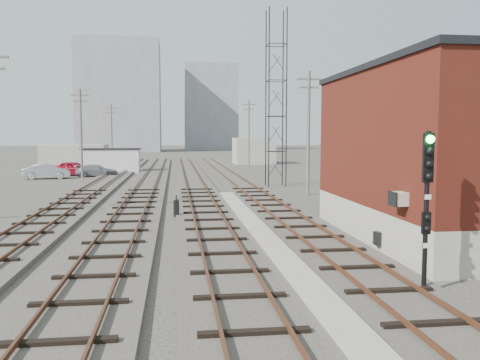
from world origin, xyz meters
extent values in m
plane|color=#282621|center=(0.00, 60.00, 0.00)|extent=(320.00, 320.00, 0.00)
cube|color=#332D28|center=(2.50, 39.00, 0.10)|extent=(3.20, 90.00, 0.20)
cube|color=#4C2816|center=(1.78, 39.00, 0.33)|extent=(0.07, 90.00, 0.12)
cube|color=#4C2816|center=(3.22, 39.00, 0.33)|extent=(0.07, 90.00, 0.12)
cube|color=#332D28|center=(-1.50, 39.00, 0.10)|extent=(3.20, 90.00, 0.20)
cube|color=#4C2816|center=(-2.22, 39.00, 0.33)|extent=(0.07, 90.00, 0.12)
cube|color=#4C2816|center=(-0.78, 39.00, 0.33)|extent=(0.07, 90.00, 0.12)
cube|color=#332D28|center=(-5.50, 39.00, 0.10)|extent=(3.20, 90.00, 0.20)
cube|color=#4C2816|center=(-6.22, 39.00, 0.33)|extent=(0.07, 90.00, 0.12)
cube|color=#4C2816|center=(-4.78, 39.00, 0.33)|extent=(0.07, 90.00, 0.12)
cube|color=#332D28|center=(-9.50, 39.00, 0.10)|extent=(3.20, 90.00, 0.20)
cube|color=#4C2816|center=(-10.22, 39.00, 0.33)|extent=(0.07, 90.00, 0.12)
cube|color=#4C2816|center=(-8.78, 39.00, 0.33)|extent=(0.07, 90.00, 0.12)
cube|color=gray|center=(0.50, 14.00, 0.13)|extent=(0.90, 28.00, 0.26)
cube|color=gray|center=(7.50, 12.00, 0.75)|extent=(6.00, 12.00, 1.50)
cube|color=#4D1E12|center=(7.50, 12.00, 4.25)|extent=(6.00, 12.00, 5.50)
cube|color=black|center=(7.50, 12.00, 7.10)|extent=(6.20, 12.20, 0.25)
cube|color=beige|center=(4.28, 8.00, 2.25)|extent=(0.45, 0.62, 0.45)
cube|color=black|center=(4.40, 10.00, 0.50)|extent=(0.20, 0.35, 0.50)
cylinder|color=black|center=(4.75, 34.25, 7.50)|extent=(0.10, 0.10, 15.00)
cylinder|color=black|center=(6.25, 34.25, 7.50)|extent=(0.10, 0.10, 15.00)
cylinder|color=black|center=(4.75, 35.75, 7.50)|extent=(0.10, 0.10, 15.00)
cylinder|color=black|center=(6.25, 35.75, 7.50)|extent=(0.10, 0.10, 15.00)
cylinder|color=#595147|center=(-12.50, 45.00, 4.50)|extent=(0.24, 0.24, 9.00)
cube|color=#595147|center=(-12.50, 45.00, 8.40)|extent=(1.80, 0.12, 0.12)
cube|color=#595147|center=(-12.50, 45.00, 7.80)|extent=(1.40, 0.12, 0.12)
cylinder|color=#595147|center=(-12.50, 70.00, 4.50)|extent=(0.24, 0.24, 9.00)
cube|color=#595147|center=(-12.50, 70.00, 8.40)|extent=(1.80, 0.12, 0.12)
cube|color=#595147|center=(-12.50, 70.00, 7.80)|extent=(1.40, 0.12, 0.12)
cylinder|color=#595147|center=(6.50, 28.00, 4.50)|extent=(0.24, 0.24, 9.00)
cube|color=#595147|center=(6.50, 28.00, 8.40)|extent=(1.80, 0.12, 0.12)
cube|color=#595147|center=(6.50, 28.00, 7.80)|extent=(1.40, 0.12, 0.12)
cylinder|color=#595147|center=(6.50, 58.00, 4.50)|extent=(0.24, 0.24, 9.00)
cube|color=#595147|center=(6.50, 58.00, 8.40)|extent=(1.80, 0.12, 0.12)
cube|color=#595147|center=(6.50, 58.00, 7.80)|extent=(1.40, 0.12, 0.12)
cube|color=gray|center=(-18.00, 135.00, 15.00)|extent=(22.00, 14.00, 30.00)
cube|color=gray|center=(8.00, 150.00, 13.00)|extent=(16.00, 12.00, 26.00)
cube|color=gray|center=(-16.00, 60.00, 1.60)|extent=(8.00, 5.00, 3.20)
cube|color=gray|center=(9.00, 70.00, 2.00)|extent=(6.00, 6.00, 4.00)
cube|color=gray|center=(3.70, 5.02, 0.05)|extent=(0.40, 0.40, 0.10)
cylinder|color=black|center=(3.70, 5.02, 2.24)|extent=(0.13, 0.13, 4.48)
cube|color=black|center=(3.70, 5.00, 3.75)|extent=(0.29, 0.10, 1.34)
sphere|color=#0CE533|center=(3.70, 4.91, 4.25)|extent=(0.22, 0.22, 0.22)
sphere|color=black|center=(3.70, 4.91, 3.92)|extent=(0.22, 0.22, 0.22)
sphere|color=black|center=(3.70, 4.91, 3.58)|extent=(0.22, 0.22, 0.22)
sphere|color=black|center=(3.70, 4.91, 3.25)|extent=(0.22, 0.22, 0.22)
cube|color=black|center=(3.70, 5.00, 1.96)|extent=(0.25, 0.09, 0.62)
cube|color=white|center=(3.70, 4.94, 2.69)|extent=(0.18, 0.02, 0.13)
cube|color=white|center=(3.70, 4.94, 1.34)|extent=(0.18, 0.02, 0.13)
cube|color=black|center=(-3.08, 18.68, 0.53)|extent=(0.31, 0.31, 0.88)
cylinder|color=black|center=(-3.08, 18.68, 1.10)|extent=(0.07, 0.07, 0.26)
cube|color=silver|center=(-10.60, 53.47, 1.38)|extent=(6.65, 2.88, 2.75)
cube|color=black|center=(-10.60, 53.47, 2.81)|extent=(6.88, 3.11, 0.13)
imported|color=maroon|center=(-14.14, 49.15, 0.78)|extent=(4.92, 3.74, 1.56)
imported|color=#95979C|center=(-15.97, 45.07, 0.74)|extent=(4.72, 2.32, 1.49)
imported|color=gray|center=(-11.41, 47.46, 0.63)|extent=(4.39, 1.83, 1.27)
camera|label=1|loc=(-3.11, -7.99, 4.35)|focal=38.00mm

